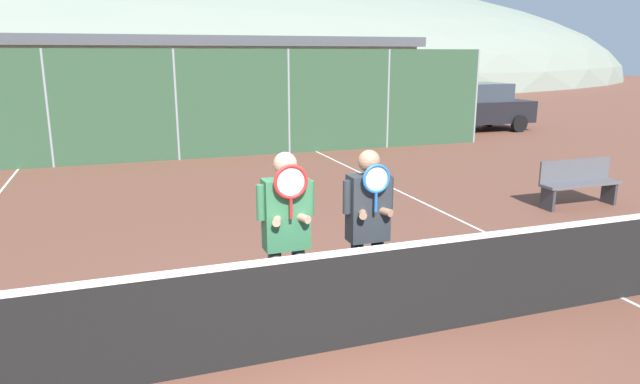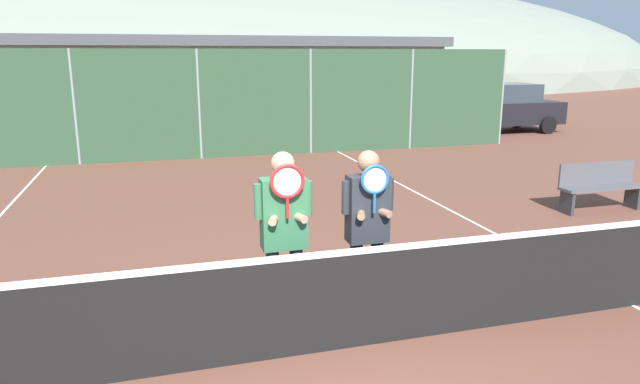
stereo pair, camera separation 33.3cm
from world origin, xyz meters
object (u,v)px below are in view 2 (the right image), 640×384
bench_courtside (600,185)px  car_center (366,109)px  car_left_of_center (212,114)px  car_right_of_center (499,107)px  car_far_left (41,120)px  player_center_left (368,222)px  player_leftmost (284,227)px

bench_courtside → car_center: bearing=95.1°
car_left_of_center → car_right_of_center: bearing=0.8°
car_far_left → bench_courtside: (10.50, -9.56, -0.43)m
player_center_left → bench_courtside: size_ratio=1.15×
car_far_left → car_right_of_center: car_far_left is taller
car_far_left → car_left_of_center: bearing=-1.5°
player_leftmost → car_right_of_center: size_ratio=0.42×
car_far_left → car_right_of_center: size_ratio=0.99×
player_leftmost → car_far_left: (-4.18, 12.42, -0.20)m
player_leftmost → car_right_of_center: player_leftmost is taller
player_leftmost → player_center_left: bearing=0.4°
player_center_left → car_right_of_center: 15.76m
car_far_left → bench_courtside: size_ratio=2.74×
player_leftmost → car_center: size_ratio=0.39×
car_left_of_center → car_right_of_center: car_left_of_center is taller
bench_courtside → player_center_left: bearing=-152.3°
player_leftmost → car_center: (5.48, 12.28, -0.13)m
player_leftmost → car_left_of_center: (0.54, 12.30, -0.14)m
car_center → car_right_of_center: 5.06m
player_leftmost → player_center_left: size_ratio=1.02×
player_center_left → car_left_of_center: car_left_of_center is taller
player_center_left → car_center: bearing=69.4°
player_leftmost → car_right_of_center: bearing=49.8°
player_center_left → bench_courtside: bearing=27.7°
car_center → car_far_left: bearing=179.1°
player_center_left → car_left_of_center: (-0.32, 12.30, -0.12)m
car_center → car_right_of_center: (5.05, 0.17, -0.09)m
car_far_left → car_right_of_center: 14.72m
car_left_of_center → car_center: 4.94m
player_leftmost → bench_courtside: (6.32, 2.87, -0.63)m
player_leftmost → car_right_of_center: (10.53, 12.45, -0.22)m
car_far_left → car_left_of_center: 4.72m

